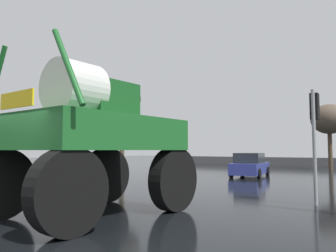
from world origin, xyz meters
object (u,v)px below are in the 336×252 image
traffic_signal_near_right (315,121)px  bare_tree_far_center (329,120)px  oversize_sprayer (92,138)px  bare_tree_left (122,100)px  sedan_ahead (250,165)px  traffic_signal_near_left (100,127)px

traffic_signal_near_right → bare_tree_far_center: 20.55m
oversize_sprayer → bare_tree_left: 18.75m
sedan_ahead → bare_tree_far_center: bearing=-23.6°
oversize_sprayer → bare_tree_left: bare_tree_left is taller
oversize_sprayer → traffic_signal_near_right: bearing=-38.7°
traffic_signal_near_right → bare_tree_left: size_ratio=0.50×
sedan_ahead → traffic_signal_near_left: (-3.84, -9.46, 2.10)m
traffic_signal_near_left → bare_tree_left: bearing=127.3°
bare_tree_left → bare_tree_far_center: size_ratio=1.27×
oversize_sprayer → bare_tree_far_center: (1.59, 25.50, 2.29)m
traffic_signal_near_left → bare_tree_far_center: bare_tree_far_center is taller
oversize_sprayer → sedan_ahead: (-1.39, 14.68, -1.32)m
bare_tree_far_center → oversize_sprayer: bearing=-93.6°
sedan_ahead → traffic_signal_near_right: (5.89, -9.46, 1.92)m
sedan_ahead → traffic_signal_near_right: bearing=-156.3°
traffic_signal_near_left → bare_tree_far_center: (6.82, 20.28, 1.52)m
bare_tree_far_center → traffic_signal_near_left: bearing=-108.6°
traffic_signal_near_right → oversize_sprayer: bearing=-130.8°
sedan_ahead → bare_tree_left: size_ratio=0.60×
sedan_ahead → traffic_signal_near_left: 10.42m
bare_tree_far_center → traffic_signal_near_right: bearing=-81.8°
oversize_sprayer → traffic_signal_near_left: 7.43m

